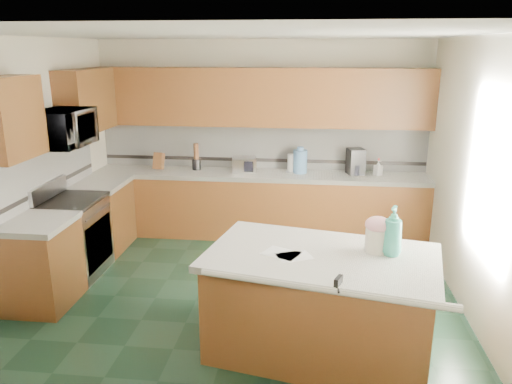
# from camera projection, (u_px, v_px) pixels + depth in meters

# --- Properties ---
(floor) EXTENTS (4.60, 4.60, 0.00)m
(floor) POSITION_uv_depth(u_px,v_px,m) (238.00, 303.00, 5.24)
(floor) COLOR black
(floor) RESTS_ON ground
(ceiling) EXTENTS (4.60, 4.60, 0.00)m
(ceiling) POSITION_uv_depth(u_px,v_px,m) (235.00, 34.00, 4.50)
(ceiling) COLOR white
(ceiling) RESTS_ON ground
(wall_back) EXTENTS (4.60, 0.04, 2.70)m
(wall_back) POSITION_uv_depth(u_px,v_px,m) (261.00, 138.00, 7.08)
(wall_back) COLOR #ECE3C9
(wall_back) RESTS_ON ground
(wall_front) EXTENTS (4.60, 0.04, 2.70)m
(wall_front) POSITION_uv_depth(u_px,v_px,m) (171.00, 288.00, 2.66)
(wall_front) COLOR #ECE3C9
(wall_front) RESTS_ON ground
(wall_left) EXTENTS (0.04, 4.60, 2.70)m
(wall_left) POSITION_uv_depth(u_px,v_px,m) (14.00, 172.00, 5.13)
(wall_left) COLOR #ECE3C9
(wall_left) RESTS_ON ground
(wall_right) EXTENTS (0.04, 4.60, 2.70)m
(wall_right) POSITION_uv_depth(u_px,v_px,m) (484.00, 186.00, 4.62)
(wall_right) COLOR #ECE3C9
(wall_right) RESTS_ON ground
(back_base_cab) EXTENTS (4.60, 0.60, 0.86)m
(back_base_cab) POSITION_uv_depth(u_px,v_px,m) (259.00, 206.00, 7.03)
(back_base_cab) COLOR #331F0D
(back_base_cab) RESTS_ON ground
(back_countertop) EXTENTS (4.60, 0.64, 0.06)m
(back_countertop) POSITION_uv_depth(u_px,v_px,m) (259.00, 175.00, 6.91)
(back_countertop) COLOR white
(back_countertop) RESTS_ON back_base_cab
(back_upper_cab) EXTENTS (4.60, 0.33, 0.78)m
(back_upper_cab) POSITION_uv_depth(u_px,v_px,m) (260.00, 97.00, 6.74)
(back_upper_cab) COLOR #331F0D
(back_upper_cab) RESTS_ON wall_back
(back_backsplash) EXTENTS (4.60, 0.02, 0.63)m
(back_backsplash) POSITION_uv_depth(u_px,v_px,m) (261.00, 146.00, 7.09)
(back_backsplash) COLOR silver
(back_backsplash) RESTS_ON back_countertop
(back_accent_band) EXTENTS (4.60, 0.01, 0.05)m
(back_accent_band) POSITION_uv_depth(u_px,v_px,m) (261.00, 160.00, 7.13)
(back_accent_band) COLOR black
(back_accent_band) RESTS_ON back_countertop
(left_base_cab_rear) EXTENTS (0.60, 0.82, 0.86)m
(left_base_cab_rear) POSITION_uv_depth(u_px,v_px,m) (102.00, 217.00, 6.58)
(left_base_cab_rear) COLOR #331F0D
(left_base_cab_rear) RESTS_ON ground
(left_counter_rear) EXTENTS (0.64, 0.82, 0.06)m
(left_counter_rear) POSITION_uv_depth(u_px,v_px,m) (99.00, 184.00, 6.45)
(left_counter_rear) COLOR white
(left_counter_rear) RESTS_ON left_base_cab_rear
(left_base_cab_front) EXTENTS (0.60, 0.72, 0.86)m
(left_base_cab_front) POSITION_uv_depth(u_px,v_px,m) (42.00, 266.00, 5.12)
(left_base_cab_front) COLOR #331F0D
(left_base_cab_front) RESTS_ON ground
(left_counter_front) EXTENTS (0.64, 0.72, 0.06)m
(left_counter_front) POSITION_uv_depth(u_px,v_px,m) (36.00, 223.00, 4.99)
(left_counter_front) COLOR white
(left_counter_front) RESTS_ON left_base_cab_front
(left_backsplash) EXTENTS (0.02, 2.30, 0.63)m
(left_backsplash) POSITION_uv_depth(u_px,v_px,m) (46.00, 171.00, 5.68)
(left_backsplash) COLOR silver
(left_backsplash) RESTS_ON wall_left
(left_accent_band) EXTENTS (0.01, 2.30, 0.05)m
(left_accent_band) POSITION_uv_depth(u_px,v_px,m) (48.00, 187.00, 5.73)
(left_accent_band) COLOR black
(left_accent_band) RESTS_ON wall_left
(left_upper_cab_rear) EXTENTS (0.33, 1.09, 0.78)m
(left_upper_cab_rear) POSITION_uv_depth(u_px,v_px,m) (86.00, 101.00, 6.30)
(left_upper_cab_rear) COLOR #331F0D
(left_upper_cab_rear) RESTS_ON wall_left
(left_upper_cab_front) EXTENTS (0.33, 0.72, 0.78)m
(left_upper_cab_front) POSITION_uv_depth(u_px,v_px,m) (9.00, 118.00, 4.71)
(left_upper_cab_front) COLOR #331F0D
(left_upper_cab_front) RESTS_ON wall_left
(range_body) EXTENTS (0.60, 0.76, 0.88)m
(range_body) POSITION_uv_depth(u_px,v_px,m) (75.00, 239.00, 5.82)
(range_body) COLOR #B7B7BC
(range_body) RESTS_ON ground
(range_oven_door) EXTENTS (0.02, 0.68, 0.55)m
(range_oven_door) POSITION_uv_depth(u_px,v_px,m) (99.00, 243.00, 5.80)
(range_oven_door) COLOR black
(range_oven_door) RESTS_ON range_body
(range_cooktop) EXTENTS (0.62, 0.78, 0.04)m
(range_cooktop) POSITION_uv_depth(u_px,v_px,m) (71.00, 201.00, 5.69)
(range_cooktop) COLOR black
(range_cooktop) RESTS_ON range_body
(range_handle) EXTENTS (0.02, 0.66, 0.02)m
(range_handle) POSITION_uv_depth(u_px,v_px,m) (98.00, 212.00, 5.69)
(range_handle) COLOR #B7B7BC
(range_handle) RESTS_ON range_body
(range_backguard) EXTENTS (0.06, 0.76, 0.18)m
(range_backguard) POSITION_uv_depth(u_px,v_px,m) (48.00, 190.00, 5.69)
(range_backguard) COLOR #B7B7BC
(range_backguard) RESTS_ON range_body
(microwave) EXTENTS (0.50, 0.73, 0.41)m
(microwave) POSITION_uv_depth(u_px,v_px,m) (63.00, 128.00, 5.46)
(microwave) COLOR #B7B7BC
(microwave) RESTS_ON wall_left
(island_base) EXTENTS (1.98, 1.38, 0.86)m
(island_base) POSITION_uv_depth(u_px,v_px,m) (320.00, 307.00, 4.30)
(island_base) COLOR #331F0D
(island_base) RESTS_ON ground
(island_top) EXTENTS (2.10, 1.49, 0.06)m
(island_top) POSITION_uv_depth(u_px,v_px,m) (322.00, 258.00, 4.18)
(island_top) COLOR white
(island_top) RESTS_ON island_base
(island_bullnose) EXTENTS (1.88, 0.44, 0.06)m
(island_bullnose) POSITION_uv_depth(u_px,v_px,m) (323.00, 289.00, 3.63)
(island_bullnose) COLOR white
(island_bullnose) RESTS_ON island_base
(treat_jar) EXTENTS (0.25, 0.25, 0.21)m
(treat_jar) POSITION_uv_depth(u_px,v_px,m) (377.00, 240.00, 4.20)
(treat_jar) COLOR beige
(treat_jar) RESTS_ON island_top
(treat_jar_lid) EXTENTS (0.22, 0.22, 0.13)m
(treat_jar_lid) POSITION_uv_depth(u_px,v_px,m) (378.00, 225.00, 4.16)
(treat_jar_lid) COLOR pink
(treat_jar_lid) RESTS_ON treat_jar
(treat_jar_knob) EXTENTS (0.07, 0.02, 0.02)m
(treat_jar_knob) POSITION_uv_depth(u_px,v_px,m) (378.00, 219.00, 4.15)
(treat_jar_knob) COLOR tan
(treat_jar_knob) RESTS_ON treat_jar_lid
(treat_jar_knob_end_l) EXTENTS (0.04, 0.04, 0.04)m
(treat_jar_knob_end_l) POSITION_uv_depth(u_px,v_px,m) (374.00, 219.00, 4.16)
(treat_jar_knob_end_l) COLOR tan
(treat_jar_knob_end_l) RESTS_ON treat_jar_lid
(treat_jar_knob_end_r) EXTENTS (0.04, 0.04, 0.04)m
(treat_jar_knob_end_r) POSITION_uv_depth(u_px,v_px,m) (383.00, 219.00, 4.15)
(treat_jar_knob_end_r) COLOR tan
(treat_jar_knob_end_r) RESTS_ON treat_jar_lid
(soap_bottle_island) EXTENTS (0.21, 0.21, 0.42)m
(soap_bottle_island) POSITION_uv_depth(u_px,v_px,m) (393.00, 231.00, 4.10)
(soap_bottle_island) COLOR teal
(soap_bottle_island) RESTS_ON island_top
(paper_sheet_a) EXTENTS (0.34, 0.30, 0.00)m
(paper_sheet_a) POSITION_uv_depth(u_px,v_px,m) (294.00, 256.00, 4.12)
(paper_sheet_a) COLOR white
(paper_sheet_a) RESTS_ON island_top
(paper_sheet_b) EXTENTS (0.36, 0.32, 0.00)m
(paper_sheet_b) POSITION_uv_depth(u_px,v_px,m) (281.00, 253.00, 4.18)
(paper_sheet_b) COLOR white
(paper_sheet_b) RESTS_ON island_top
(clamp_body) EXTENTS (0.07, 0.11, 0.10)m
(clamp_body) POSITION_uv_depth(u_px,v_px,m) (338.00, 283.00, 3.63)
(clamp_body) COLOR black
(clamp_body) RESTS_ON island_top
(clamp_handle) EXTENTS (0.02, 0.08, 0.02)m
(clamp_handle) POSITION_uv_depth(u_px,v_px,m) (339.00, 290.00, 3.57)
(clamp_handle) COLOR black
(clamp_handle) RESTS_ON island_top
(knife_block) EXTENTS (0.15, 0.19, 0.26)m
(knife_block) POSITION_uv_depth(u_px,v_px,m) (159.00, 161.00, 7.07)
(knife_block) COLOR #472814
(knife_block) RESTS_ON back_countertop
(utensil_crock) EXTENTS (0.12, 0.12, 0.15)m
(utensil_crock) POSITION_uv_depth(u_px,v_px,m) (197.00, 164.00, 7.05)
(utensil_crock) COLOR black
(utensil_crock) RESTS_ON back_countertop
(utensil_bundle) EXTENTS (0.07, 0.07, 0.22)m
(utensil_bundle) POSITION_uv_depth(u_px,v_px,m) (196.00, 151.00, 7.00)
(utensil_bundle) COLOR #472814
(utensil_bundle) RESTS_ON utensil_crock
(toaster_oven) EXTENTS (0.36, 0.28, 0.19)m
(toaster_oven) POSITION_uv_depth(u_px,v_px,m) (244.00, 165.00, 6.94)
(toaster_oven) COLOR #B7B7BC
(toaster_oven) RESTS_ON back_countertop
(toaster_oven_door) EXTENTS (0.29, 0.01, 0.15)m
(toaster_oven_door) POSITION_uv_depth(u_px,v_px,m) (243.00, 167.00, 6.84)
(toaster_oven_door) COLOR black
(toaster_oven_door) RESTS_ON toaster_oven
(paper_towel) EXTENTS (0.11, 0.11, 0.25)m
(paper_towel) POSITION_uv_depth(u_px,v_px,m) (291.00, 163.00, 6.91)
(paper_towel) COLOR white
(paper_towel) RESTS_ON back_countertop
(paper_towel_base) EXTENTS (0.17, 0.17, 0.01)m
(paper_towel_base) POSITION_uv_depth(u_px,v_px,m) (291.00, 171.00, 6.94)
(paper_towel_base) COLOR #B7B7BC
(paper_towel_base) RESTS_ON back_countertop
(water_jug) EXTENTS (0.19, 0.19, 0.32)m
(water_jug) POSITION_uv_depth(u_px,v_px,m) (300.00, 162.00, 6.85)
(water_jug) COLOR #5A8CC4
(water_jug) RESTS_ON back_countertop
(water_jug_neck) EXTENTS (0.09, 0.09, 0.05)m
(water_jug_neck) POSITION_uv_depth(u_px,v_px,m) (300.00, 149.00, 6.80)
(water_jug_neck) COLOR #5A8CC4
(water_jug_neck) RESTS_ON water_jug
(coffee_maker) EXTENTS (0.26, 0.28, 0.35)m
(coffee_maker) POSITION_uv_depth(u_px,v_px,m) (356.00, 161.00, 6.78)
(coffee_maker) COLOR black
(coffee_maker) RESTS_ON back_countertop
(coffee_carafe) EXTENTS (0.14, 0.14, 0.14)m
(coffee_carafe) POSITION_uv_depth(u_px,v_px,m) (355.00, 170.00, 6.76)
(coffee_carafe) COLOR black
(coffee_carafe) RESTS_ON back_countertop
(soap_bottle_back) EXTENTS (0.13, 0.13, 0.20)m
(soap_bottle_back) POSITION_uv_depth(u_px,v_px,m) (378.00, 168.00, 6.74)
(soap_bottle_back) COLOR white
(soap_bottle_back) RESTS_ON back_countertop
(soap_back_cap) EXTENTS (0.02, 0.02, 0.03)m
(soap_back_cap) POSITION_uv_depth(u_px,v_px,m) (379.00, 159.00, 6.71)
(soap_back_cap) COLOR red
(soap_back_cap) RESTS_ON soap_bottle_back
(window_light_proxy) EXTENTS (0.02, 1.40, 1.10)m
(window_light_proxy) POSITION_uv_depth(u_px,v_px,m) (490.00, 175.00, 4.39)
(window_light_proxy) COLOR white
(window_light_proxy) RESTS_ON wall_right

